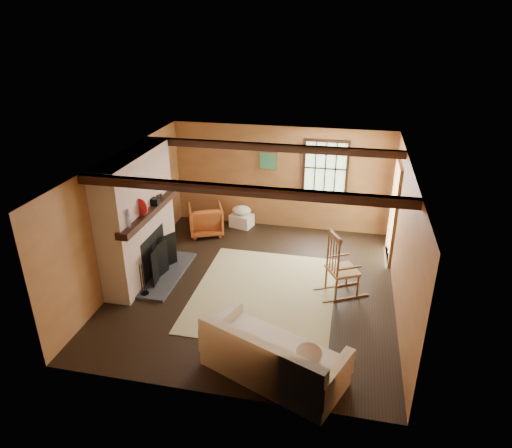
% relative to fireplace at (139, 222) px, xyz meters
% --- Properties ---
extents(ground, '(5.50, 5.50, 0.00)m').
position_rel_fireplace_xyz_m(ground, '(2.23, 0.00, -1.10)').
color(ground, black).
rests_on(ground, ground).
extents(room_envelope, '(5.02, 5.52, 2.44)m').
position_rel_fireplace_xyz_m(room_envelope, '(2.45, 0.26, 0.53)').
color(room_envelope, '#AB683C').
rests_on(room_envelope, ground).
extents(fireplace, '(1.02, 2.30, 2.40)m').
position_rel_fireplace_xyz_m(fireplace, '(0.00, 0.00, 0.00)').
color(fireplace, '#AE4743').
rests_on(fireplace, ground).
extents(rug, '(2.50, 3.00, 0.01)m').
position_rel_fireplace_xyz_m(rug, '(2.43, -0.20, -1.10)').
color(rug, tan).
rests_on(rug, ground).
extents(rocking_chair, '(1.00, 0.83, 1.23)m').
position_rel_fireplace_xyz_m(rocking_chair, '(3.75, 0.06, -0.58)').
color(rocking_chair, tan).
rests_on(rocking_chair, ground).
extents(sofa, '(2.17, 1.58, 0.80)m').
position_rel_fireplace_xyz_m(sofa, '(2.94, -2.26, -0.82)').
color(sofa, white).
rests_on(sofa, ground).
extents(firewood_pile, '(0.58, 0.11, 0.21)m').
position_rel_fireplace_xyz_m(firewood_pile, '(0.31, 2.58, -1.00)').
color(firewood_pile, '#503222').
rests_on(firewood_pile, ground).
extents(laundry_basket, '(0.58, 0.49, 0.30)m').
position_rel_fireplace_xyz_m(laundry_basket, '(1.34, 2.52, -0.95)').
color(laundry_basket, white).
rests_on(laundry_basket, ground).
extents(basket_pillow, '(0.52, 0.46, 0.22)m').
position_rel_fireplace_xyz_m(basket_pillow, '(1.34, 2.52, -0.69)').
color(basket_pillow, white).
rests_on(basket_pillow, laundry_basket).
extents(armchair, '(0.98, 0.99, 0.69)m').
position_rel_fireplace_xyz_m(armchair, '(0.63, 1.97, -0.76)').
color(armchair, '#BF6026').
rests_on(armchair, ground).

